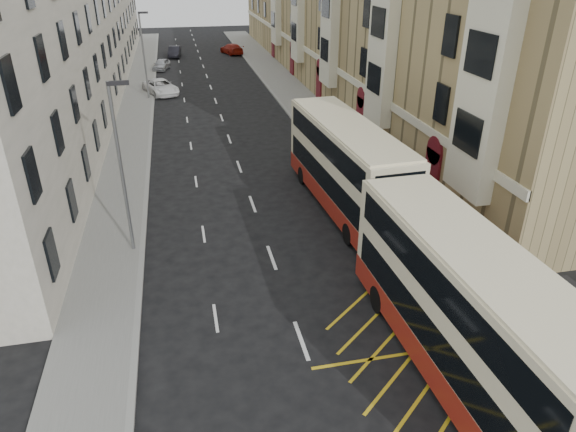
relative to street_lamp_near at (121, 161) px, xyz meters
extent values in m
plane|color=black|center=(6.35, -12.00, -4.64)|extent=(200.00, 200.00, 0.00)
cube|color=slate|center=(14.35, 18.00, -4.56)|extent=(4.00, 120.00, 0.15)
cube|color=slate|center=(-1.15, 18.00, -4.56)|extent=(3.00, 120.00, 0.15)
cube|color=gray|center=(12.35, 18.00, -4.56)|extent=(0.25, 120.00, 0.15)
cube|color=gray|center=(0.35, 18.00, -4.56)|extent=(0.25, 120.00, 0.15)
cube|color=tan|center=(21.35, 33.50, 2.86)|extent=(10.00, 79.00, 15.00)
cube|color=beige|center=(16.32, 33.50, -0.64)|extent=(0.18, 79.00, 0.50)
cube|color=beige|center=(16.00, -2.00, 2.86)|extent=(0.80, 3.20, 10.00)
cube|color=beige|center=(16.00, 10.00, 2.86)|extent=(0.80, 3.20, 10.00)
cube|color=beige|center=(16.00, 22.00, 2.86)|extent=(0.80, 3.20, 10.00)
cube|color=beige|center=(16.00, 34.00, 2.86)|extent=(0.80, 3.20, 10.00)
cube|color=beige|center=(16.00, 46.00, 2.86)|extent=(0.80, 3.20, 10.00)
cube|color=#570E16|center=(16.30, 2.00, -2.94)|extent=(0.20, 1.60, 3.00)
cube|color=#570E16|center=(16.30, 14.00, -2.94)|extent=(0.20, 1.60, 3.00)
cube|color=#570E16|center=(16.30, 26.00, -2.94)|extent=(0.20, 1.60, 3.00)
cube|color=#570E16|center=(16.30, 38.00, -2.94)|extent=(0.20, 1.60, 3.00)
cube|color=#570E16|center=(16.30, 50.00, -2.94)|extent=(0.20, 1.60, 3.00)
cube|color=beige|center=(-7.15, 33.50, 1.86)|extent=(9.00, 79.00, 13.00)
cube|color=black|center=(13.91, -10.10, -3.19)|extent=(0.08, 0.08, 2.60)
cube|color=black|center=(15.19, -10.10, -3.19)|extent=(0.08, 0.08, 2.60)
cube|color=black|center=(14.80, -11.40, -4.04)|extent=(0.35, 1.60, 0.06)
cylinder|color=#B11D0D|center=(12.60, -9.50, -3.99)|extent=(0.06, 0.06, 1.00)
cylinder|color=#B11D0D|center=(12.60, -6.25, -3.99)|extent=(0.06, 0.06, 1.00)
cylinder|color=#B11D0D|center=(12.60, -3.00, -3.99)|extent=(0.06, 0.06, 1.00)
cube|color=#B11D0D|center=(12.60, -6.25, -3.51)|extent=(0.05, 6.50, 0.06)
cube|color=#B11D0D|center=(12.60, -6.25, -3.94)|extent=(0.05, 6.50, 0.06)
cylinder|color=slate|center=(-0.05, 0.00, -0.49)|extent=(0.16, 0.16, 8.00)
cube|color=black|center=(0.35, 0.00, 3.41)|extent=(0.90, 0.18, 0.18)
cylinder|color=slate|center=(-0.05, 30.00, -0.49)|extent=(0.16, 0.16, 8.00)
cube|color=black|center=(0.35, 30.00, 3.41)|extent=(0.90, 0.18, 0.18)
cube|color=beige|center=(11.14, -10.80, -2.04)|extent=(3.10, 12.35, 4.41)
cube|color=maroon|center=(11.14, -10.80, -3.74)|extent=(3.13, 12.39, 1.01)
cube|color=black|center=(11.14, -10.80, -2.57)|extent=(3.12, 11.37, 1.23)
cube|color=black|center=(11.14, -10.80, -0.67)|extent=(3.12, 11.37, 1.12)
cube|color=beige|center=(11.14, -10.80, 0.21)|extent=(2.98, 11.86, 0.13)
cube|color=black|center=(10.99, -4.68, -2.51)|extent=(2.37, 0.15, 1.45)
cube|color=black|center=(10.99, -4.68, -0.22)|extent=(1.96, 0.14, 0.50)
cylinder|color=black|center=(9.78, -6.90, -4.08)|extent=(0.34, 1.12, 1.12)
cylinder|color=black|center=(12.30, -6.84, -4.08)|extent=(0.34, 1.12, 1.12)
cube|color=beige|center=(11.35, 2.43, -2.06)|extent=(3.46, 12.35, 4.38)
cube|color=maroon|center=(11.35, 2.43, -3.75)|extent=(3.50, 12.38, 1.00)
cube|color=black|center=(11.35, 2.43, -2.58)|extent=(3.45, 11.37, 1.22)
cube|color=black|center=(11.35, 2.43, -0.70)|extent=(3.45, 11.37, 1.11)
cube|color=beige|center=(11.35, 2.43, 0.18)|extent=(3.32, 11.85, 0.13)
cube|color=black|center=(11.01, 8.50, -2.53)|extent=(2.36, 0.22, 1.44)
cube|color=black|center=(11.01, 8.50, -0.25)|extent=(1.94, 0.20, 0.50)
cube|color=black|center=(11.69, -3.64, -2.53)|extent=(2.36, 0.22, 1.33)
cylinder|color=black|center=(9.88, 6.26, -4.08)|extent=(0.37, 1.13, 1.11)
cylinder|color=black|center=(12.38, 6.40, -4.08)|extent=(0.37, 1.13, 1.11)
cylinder|color=black|center=(10.32, -1.54, -4.08)|extent=(0.37, 1.13, 1.11)
cylinder|color=black|center=(12.82, -1.40, -4.08)|extent=(0.37, 1.13, 1.11)
cylinder|color=black|center=(12.70, -13.84, -4.01)|extent=(0.56, 0.56, 0.96)
cylinder|color=black|center=(12.70, -13.84, -3.50)|extent=(0.62, 0.62, 0.09)
imported|color=black|center=(15.60, -9.50, -3.59)|extent=(1.08, 0.98, 1.80)
imported|color=black|center=(14.33, -8.48, -3.66)|extent=(1.03, 0.60, 1.66)
imported|color=white|center=(1.15, 31.88, -3.89)|extent=(4.13, 5.86, 1.49)
imported|color=#ADB0B5|center=(1.15, 44.74, -3.97)|extent=(2.52, 4.16, 1.32)
imported|color=black|center=(2.92, 53.66, -3.92)|extent=(1.96, 4.46, 1.42)
imported|color=maroon|center=(11.05, 54.46, -3.91)|extent=(3.31, 5.39, 1.46)
camera|label=1|loc=(2.72, -22.44, 8.13)|focal=32.00mm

